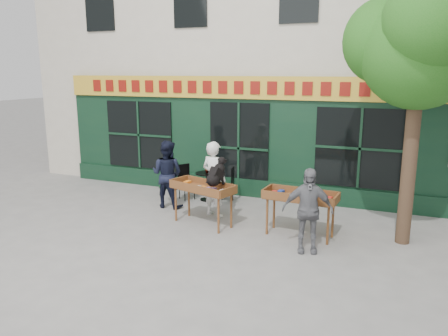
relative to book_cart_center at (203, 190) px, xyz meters
The scene contains 14 objects.
ground 0.86m from the book_cart_center, 104.57° to the left, with size 80.00×80.00×0.00m, color slate.
building 7.47m from the book_cart_center, 90.56° to the left, with size 14.00×7.26×10.00m.
street_tree 5.43m from the book_cart_center, ahead, with size 3.05×2.90×5.60m.
book_cart_center is the anchor object (origin of this frame).
dog 0.59m from the book_cart_center, ahead, with size 0.34×0.60×0.60m, color black, non-canonical shape.
woman 0.66m from the book_cart_center, 90.00° to the left, with size 0.67×0.44×1.82m, color silver.
book_cart_right 2.20m from the book_cart_center, ahead, with size 1.54×0.73×0.99m.
man_right 2.58m from the book_cart_center, 14.44° to the right, with size 0.97×0.41×1.66m, color slate.
bistro_table 1.92m from the book_cart_center, 111.40° to the left, with size 0.60×0.60×0.76m.
bistro_chair_left 2.18m from the book_cart_center, 127.44° to the left, with size 0.50×0.50×0.95m.
bistro_chair_right 1.86m from the book_cart_center, 91.78° to the left, with size 0.43×0.42×0.95m.
potted_plant 1.91m from the book_cart_center, 111.40° to the left, with size 0.17×0.11×0.32m, color gray.
man_left 1.65m from the book_cart_center, 147.98° to the left, with size 0.84×0.65×1.73m, color black.
chalkboard 3.32m from the book_cart_center, 132.65° to the left, with size 0.57×0.24×0.79m.
Camera 1 is at (4.04, -8.85, 3.43)m, focal length 35.00 mm.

